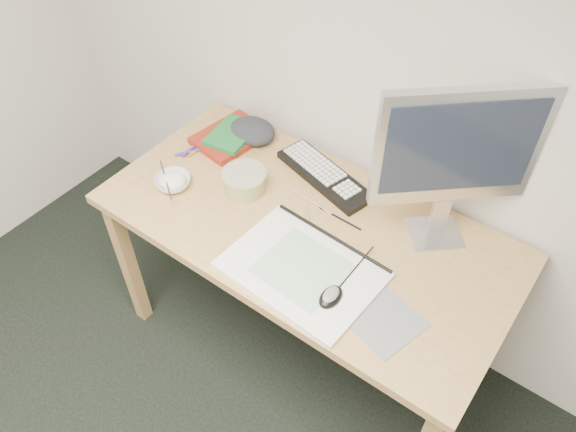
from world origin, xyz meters
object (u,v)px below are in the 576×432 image
at_px(desk, 305,240).
at_px(sketchpad, 302,270).
at_px(monitor, 457,152).
at_px(rice_bowl, 173,182).
at_px(keyboard, 325,176).

distance_m(desk, sketchpad, 0.22).
height_order(monitor, rice_bowl, monitor).
bearing_deg(keyboard, monitor, 13.75).
bearing_deg(desk, rice_bowl, -165.03).
xyz_separation_m(keyboard, rice_bowl, (-0.41, -0.36, 0.01)).
xyz_separation_m(sketchpad, keyboard, (-0.18, 0.39, 0.01)).
bearing_deg(sketchpad, monitor, 59.14).
distance_m(sketchpad, rice_bowl, 0.59).
bearing_deg(sketchpad, desk, 125.28).
distance_m(monitor, rice_bowl, 0.97).
bearing_deg(rice_bowl, sketchpad, -3.73).
xyz_separation_m(keyboard, monitor, (0.44, -0.01, 0.34)).
xyz_separation_m(sketchpad, rice_bowl, (-0.59, 0.04, 0.01)).
bearing_deg(monitor, rice_bowl, 159.97).
relative_size(sketchpad, keyboard, 1.16).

